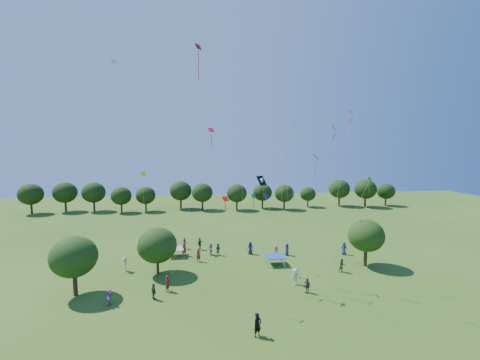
# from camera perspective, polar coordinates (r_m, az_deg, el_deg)

# --- Properties ---
(near_tree_west) EXTENTS (4.42, 4.42, 5.87)m
(near_tree_west) POSITION_cam_1_polar(r_m,az_deg,el_deg) (35.73, -27.45, -12.03)
(near_tree_west) COLOR #422B19
(near_tree_west) RESTS_ON ground
(near_tree_north) EXTENTS (4.45, 4.45, 5.37)m
(near_tree_north) POSITION_cam_1_polar(r_m,az_deg,el_deg) (38.33, -14.51, -11.17)
(near_tree_north) COLOR #422B19
(near_tree_north) RESTS_ON ground
(near_tree_east) EXTENTS (4.31, 4.31, 5.72)m
(near_tree_east) POSITION_cam_1_polar(r_m,az_deg,el_deg) (42.38, 21.52, -9.20)
(near_tree_east) COLOR #422B19
(near_tree_east) RESTS_ON ground
(treeline) EXTENTS (88.01, 8.77, 6.77)m
(treeline) POSITION_cam_1_polar(r_m,az_deg,el_deg) (75.62, -5.20, -2.19)
(treeline) COLOR #422B19
(treeline) RESTS_ON ground
(tent_red_stripe) EXTENTS (2.20, 2.20, 1.10)m
(tent_red_stripe) POSITION_cam_1_polar(r_m,az_deg,el_deg) (44.47, -11.44, -11.88)
(tent_red_stripe) COLOR red
(tent_red_stripe) RESTS_ON ground
(tent_blue) EXTENTS (2.20, 2.20, 1.10)m
(tent_blue) POSITION_cam_1_polar(r_m,az_deg,el_deg) (40.93, 6.23, -13.35)
(tent_blue) COLOR #1C3CBA
(tent_blue) RESTS_ON ground
(man_in_black) EXTENTS (0.82, 0.71, 1.85)m
(man_in_black) POSITION_cam_1_polar(r_m,az_deg,el_deg) (26.81, 3.15, -24.35)
(man_in_black) COLOR black
(man_in_black) RESTS_ON ground
(crowd_person_0) EXTENTS (0.95, 0.68, 1.72)m
(crowd_person_0) POSITION_cam_1_polar(r_m,az_deg,el_deg) (44.53, 1.85, -11.98)
(crowd_person_0) COLOR #1A204D
(crowd_person_0) RESTS_ON ground
(crowd_person_1) EXTENTS (0.82, 0.73, 1.86)m
(crowd_person_1) POSITION_cam_1_polar(r_m,az_deg,el_deg) (44.52, -9.95, -11.98)
(crowd_person_1) COLOR #A11D3C
(crowd_person_1) RESTS_ON ground
(crowd_person_2) EXTENTS (0.87, 0.80, 1.57)m
(crowd_person_2) POSITION_cam_1_polar(r_m,az_deg,el_deg) (44.26, -3.94, -12.20)
(crowd_person_2) COLOR #255728
(crowd_person_2) RESTS_ON ground
(crowd_person_3) EXTENTS (1.20, 0.88, 1.68)m
(crowd_person_3) POSITION_cam_1_polar(r_m,az_deg,el_deg) (47.19, -17.55, -11.25)
(crowd_person_3) COLOR beige
(crowd_person_3) RESTS_ON ground
(crowd_person_4) EXTENTS (1.05, 1.03, 1.72)m
(crowd_person_4) POSITION_cam_1_polar(r_m,az_deg,el_deg) (46.64, -7.16, -11.20)
(crowd_person_4) COLOR #403933
(crowd_person_4) RESTS_ON ground
(crowd_person_5) EXTENTS (0.87, 1.59, 1.61)m
(crowd_person_5) POSITION_cam_1_polar(r_m,az_deg,el_deg) (44.31, -5.24, -12.17)
(crowd_person_5) COLOR #995996
(crowd_person_5) RESTS_ON ground
(crowd_person_6) EXTENTS (0.92, 0.91, 1.70)m
(crowd_person_6) POSITION_cam_1_polar(r_m,az_deg,el_deg) (46.54, 18.00, -11.49)
(crowd_person_6) COLOR navy
(crowd_person_6) RESTS_ON ground
(crowd_person_7) EXTENTS (0.75, 0.61, 1.72)m
(crowd_person_7) POSITION_cam_1_polar(r_m,az_deg,el_deg) (42.05, -7.38, -13.10)
(crowd_person_7) COLOR maroon
(crowd_person_7) RESTS_ON ground
(crowd_person_8) EXTENTS (0.83, 0.50, 1.60)m
(crowd_person_8) POSITION_cam_1_polar(r_m,az_deg,el_deg) (40.23, 17.69, -14.29)
(crowd_person_8) COLOR #2B5B27
(crowd_person_8) RESTS_ON ground
(crowd_person_9) EXTENTS (0.81, 1.24, 1.75)m
(crowd_person_9) POSITION_cam_1_polar(r_m,az_deg,el_deg) (40.91, -19.83, -13.91)
(crowd_person_9) COLOR beige
(crowd_person_9) RESTS_ON ground
(crowd_person_10) EXTENTS (0.84, 0.99, 1.56)m
(crowd_person_10) POSITION_cam_1_polar(r_m,az_deg,el_deg) (33.24, -15.09, -18.62)
(crowd_person_10) COLOR #3D3531
(crowd_person_10) RESTS_ON ground
(crowd_person_11) EXTENTS (0.55, 1.43, 1.51)m
(crowd_person_11) POSITION_cam_1_polar(r_m,az_deg,el_deg) (33.48, -22.22, -18.70)
(crowd_person_11) COLOR #AF66AA
(crowd_person_11) RESTS_ON ground
(crowd_person_12) EXTENTS (0.54, 0.85, 1.61)m
(crowd_person_12) POSITION_cam_1_polar(r_m,az_deg,el_deg) (44.53, 8.33, -12.11)
(crowd_person_12) COLOR navy
(crowd_person_12) RESTS_ON ground
(crowd_person_13) EXTENTS (0.59, 0.72, 1.65)m
(crowd_person_13) POSITION_cam_1_polar(r_m,az_deg,el_deg) (34.53, -12.73, -17.52)
(crowd_person_13) COLOR maroon
(crowd_person_13) RESTS_ON ground
(crowd_person_14) EXTENTS (0.85, 0.61, 1.54)m
(crowd_person_14) POSITION_cam_1_polar(r_m,az_deg,el_deg) (47.38, -9.77, -11.08)
(crowd_person_14) COLOR #25582C
(crowd_person_14) RESTS_ON ground
(crowd_person_15) EXTENTS (1.24, 0.69, 1.80)m
(crowd_person_15) POSITION_cam_1_polar(r_m,az_deg,el_deg) (35.71, 9.86, -16.54)
(crowd_person_15) COLOR beige
(crowd_person_15) RESTS_ON ground
(crowd_person_16) EXTENTS (0.75, 0.97, 1.51)m
(crowd_person_16) POSITION_cam_1_polar(r_m,az_deg,el_deg) (34.18, 11.86, -17.88)
(crowd_person_16) COLOR #3A302E
(crowd_person_16) RESTS_ON ground
(crowd_person_17) EXTENTS (0.84, 1.57, 1.59)m
(crowd_person_17) POSITION_cam_1_polar(r_m,az_deg,el_deg) (43.36, 6.44, -12.59)
(crowd_person_17) COLOR #A76190
(crowd_person_17) RESTS_ON ground
(pirate_kite) EXTENTS (3.93, 3.35, 10.29)m
(pirate_kite) POSITION_cam_1_polar(r_m,az_deg,el_deg) (32.09, 3.96, -0.44)
(pirate_kite) COLOR black
(red_high_kite) EXTENTS (4.37, 4.06, 24.55)m
(red_high_kite) POSITION_cam_1_polar(r_m,az_deg,el_deg) (36.92, -6.28, 16.12)
(red_high_kite) COLOR red
(small_kite_0) EXTENTS (5.57, 4.94, 8.72)m
(small_kite_0) POSITION_cam_1_polar(r_m,az_deg,el_deg) (29.79, -4.38, -6.07)
(small_kite_0) COLOR red
(small_kite_1) EXTENTS (2.63, 0.81, 16.79)m
(small_kite_1) POSITION_cam_1_polar(r_m,az_deg,el_deg) (33.88, 18.36, 6.28)
(small_kite_1) COLOR #FF2A0D
(small_kite_2) EXTENTS (0.73, 1.18, 9.93)m
(small_kite_2) POSITION_cam_1_polar(r_m,az_deg,el_deg) (45.12, -16.80, -0.55)
(small_kite_2) COLOR #CAFF16
(small_kite_3) EXTENTS (4.98, 0.32, 10.07)m
(small_kite_3) POSITION_cam_1_polar(r_m,az_deg,el_deg) (35.49, 20.61, -3.27)
(small_kite_3) COLOR #248C19
(small_kite_4) EXTENTS (2.84, 3.52, 7.63)m
(small_kite_4) POSITION_cam_1_polar(r_m,az_deg,el_deg) (39.02, 5.10, -4.43)
(small_kite_4) COLOR #1E14CD
(small_kite_5) EXTENTS (0.91, 2.24, 15.16)m
(small_kite_5) POSITION_cam_1_polar(r_m,az_deg,el_deg) (31.45, 16.24, 4.25)
(small_kite_5) COLOR #88166B
(small_kite_6) EXTENTS (0.52, 1.91, 12.78)m
(small_kite_6) POSITION_cam_1_polar(r_m,az_deg,el_deg) (34.42, 7.30, 1.62)
(small_kite_6) COLOR white
(small_kite_7) EXTENTS (1.23, 1.47, 12.46)m
(small_kite_7) POSITION_cam_1_polar(r_m,az_deg,el_deg) (33.71, 13.48, 1.09)
(small_kite_7) COLOR #0DA4C7
(small_kite_8) EXTENTS (4.88, 1.60, 15.20)m
(small_kite_8) POSITION_cam_1_polar(r_m,az_deg,el_deg) (34.12, -6.35, 4.37)
(small_kite_8) COLOR #F80E41
(small_kite_9) EXTENTS (0.43, 0.79, 21.00)m
(small_kite_9) POSITION_cam_1_polar(r_m,az_deg,el_deg) (45.62, 0.20, 7.96)
(small_kite_9) COLOR yellow
(small_kite_10) EXTENTS (0.55, 1.32, 16.22)m
(small_kite_10) POSITION_cam_1_polar(r_m,az_deg,el_deg) (42.37, 9.54, 5.96)
(small_kite_10) COLOR #D1D813
(small_kite_11) EXTENTS (3.15, 4.99, 7.73)m
(small_kite_11) POSITION_cam_1_polar(r_m,az_deg,el_deg) (36.92, 3.30, -5.09)
(small_kite_11) COLOR #1B971C
(small_kite_12) EXTENTS (2.08, 4.08, 20.33)m
(small_kite_12) POSITION_cam_1_polar(r_m,az_deg,el_deg) (47.86, 1.11, 5.95)
(small_kite_12) COLOR #151FD8
(small_kite_13) EXTENTS (1.17, 6.26, 12.06)m
(small_kite_13) POSITION_cam_1_polar(r_m,az_deg,el_deg) (47.84, 8.35, 0.75)
(small_kite_13) COLOR #87167A
(small_kite_14) EXTENTS (2.68, 2.18, 22.41)m
(small_kite_14) POSITION_cam_1_polar(r_m,az_deg,el_deg) (37.91, -19.87, 9.04)
(small_kite_14) COLOR silver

